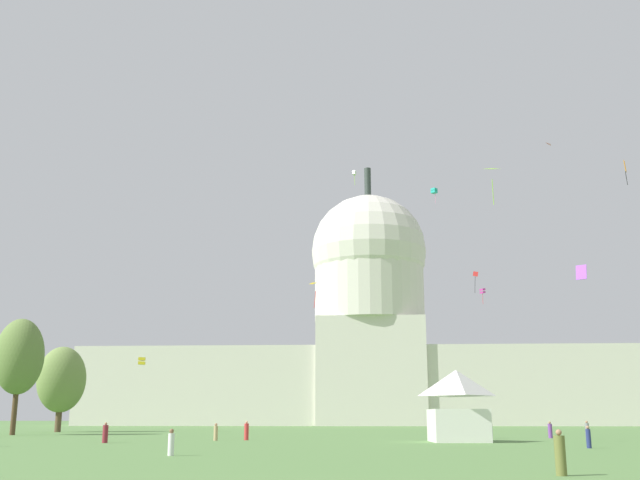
% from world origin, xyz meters
% --- Properties ---
extents(capitol_building, '(148.50, 30.68, 68.96)m').
position_xyz_m(capitol_building, '(4.51, 173.72, 21.24)').
color(capitol_building, beige).
rests_on(capitol_building, ground_plane).
extents(event_tent, '(5.32, 6.23, 6.29)m').
position_xyz_m(event_tent, '(10.97, 46.26, 3.17)').
color(event_tent, white).
rests_on(event_tent, ground_plane).
extents(tree_west_near, '(8.45, 8.25, 14.21)m').
position_xyz_m(tree_west_near, '(-40.19, 68.92, 9.47)').
color(tree_west_near, '#4C3823').
rests_on(tree_west_near, ground_plane).
extents(tree_west_far, '(9.16, 8.81, 12.43)m').
position_xyz_m(tree_west_far, '(-42.25, 87.78, 7.55)').
color(tree_west_far, brown).
rests_on(tree_west_far, ground_plane).
extents(person_grey_front_left, '(0.47, 0.47, 1.80)m').
position_xyz_m(person_grey_front_left, '(15.69, 57.85, 0.83)').
color(person_grey_front_left, gray).
rests_on(person_grey_front_left, ground_plane).
extents(person_maroon_edge_east, '(0.62, 0.62, 1.71)m').
position_xyz_m(person_maroon_edge_east, '(-19.46, 42.00, 0.77)').
color(person_maroon_edge_east, maroon).
rests_on(person_maroon_edge_east, ground_plane).
extents(person_olive_back_right, '(0.53, 0.53, 1.70)m').
position_xyz_m(person_olive_back_right, '(10.03, 7.27, 0.78)').
color(person_olive_back_right, olive).
rests_on(person_olive_back_right, ground_plane).
extents(person_grey_back_left, '(0.38, 0.38, 1.80)m').
position_xyz_m(person_grey_back_left, '(24.50, 54.35, 0.83)').
color(person_grey_back_left, gray).
rests_on(person_grey_back_left, ground_plane).
extents(person_red_near_tent, '(0.57, 0.57, 1.79)m').
position_xyz_m(person_red_near_tent, '(-8.61, 50.45, 0.82)').
color(person_red_near_tent, red).
rests_on(person_red_near_tent, ground_plane).
extents(person_navy_deep_crowd, '(0.47, 0.47, 1.55)m').
position_xyz_m(person_navy_deep_crowd, '(18.53, 33.19, 0.72)').
color(person_navy_deep_crowd, navy).
rests_on(person_navy_deep_crowd, ground_plane).
extents(person_purple_near_tree_east, '(0.52, 0.52, 1.70)m').
position_xyz_m(person_purple_near_tree_east, '(22.10, 59.36, 0.77)').
color(person_purple_near_tree_east, '#703D93').
rests_on(person_purple_near_tree_east, ground_plane).
extents(person_white_mid_right, '(0.49, 0.49, 1.50)m').
position_xyz_m(person_white_mid_right, '(-8.44, 21.12, 0.70)').
color(person_white_mid_right, silver).
rests_on(person_white_mid_right, ground_plane).
extents(person_tan_mid_center, '(0.51, 0.51, 1.59)m').
position_xyz_m(person_tan_mid_center, '(-11.25, 48.75, 0.73)').
color(person_tan_mid_center, tan).
rests_on(person_tan_mid_center, ground_plane).
extents(kite_red_mid, '(1.00, 0.43, 3.94)m').
position_xyz_m(kite_red_mid, '(22.55, 107.96, 26.17)').
color(kite_red_mid, red).
extents(kite_turquoise_high, '(1.44, 1.44, 3.19)m').
position_xyz_m(kite_turquoise_high, '(17.55, 124.35, 47.09)').
color(kite_turquoise_high, teal).
extents(kite_yellow_low, '(1.14, 1.13, 1.08)m').
position_xyz_m(kite_yellow_low, '(-30.43, 88.29, 10.29)').
color(kite_yellow_low, yellow).
extents(kite_lime_mid, '(1.62, 1.04, 3.65)m').
position_xyz_m(kite_lime_mid, '(17.06, 55.83, 27.85)').
color(kite_lime_mid, '#8CD133').
extents(kite_gold_low, '(1.31, 1.32, 2.83)m').
position_xyz_m(kite_gold_low, '(-2.75, 65.79, 17.35)').
color(kite_gold_low, gold).
extents(kite_pink_high, '(1.45, 1.70, 0.25)m').
position_xyz_m(kite_pink_high, '(33.55, 93.67, 45.04)').
color(kite_pink_high, pink).
extents(kite_magenta_mid, '(1.30, 1.30, 3.46)m').
position_xyz_m(kite_magenta_mid, '(28.30, 136.74, 28.33)').
color(kite_magenta_mid, '#D1339E').
extents(kite_violet_low, '(1.04, 0.81, 1.47)m').
position_xyz_m(kite_violet_low, '(23.86, 49.87, 15.83)').
color(kite_violet_low, purple).
extents(kite_orange_mid, '(0.62, 1.03, 3.16)m').
position_xyz_m(kite_orange_mid, '(35.29, 67.07, 32.21)').
color(kite_orange_mid, orange).
extents(kite_white_high, '(0.84, 0.86, 2.83)m').
position_xyz_m(kite_white_high, '(1.41, 112.11, 47.10)').
color(kite_white_high, white).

